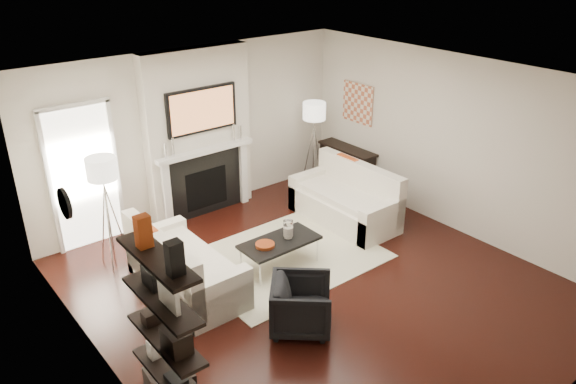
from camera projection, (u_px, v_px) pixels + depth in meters
room_envelope at (319, 193)px, 6.87m from camera, size 6.00×6.00×6.00m
chimney_breast at (198, 134)px, 8.90m from camera, size 1.80×0.25×2.70m
fireplace_surround at (206, 184)px, 9.16m from camera, size 1.30×0.02×1.04m
firebox at (206, 188)px, 9.18m from camera, size 0.75×0.02×0.65m
mantel_pilaster_l at (167, 195)px, 8.71m from camera, size 0.12×0.08×1.10m
mantel_pilaster_r at (243, 172)px, 9.53m from camera, size 0.12×0.08×1.10m
mantel_shelf at (205, 151)px, 8.87m from camera, size 1.70×0.18×0.07m
tv_body at (202, 110)px, 8.61m from camera, size 1.20×0.06×0.70m
tv_screen at (203, 110)px, 8.59m from camera, size 1.10×0.00×0.62m
candlestick_l_tall at (173, 147)px, 8.49m from camera, size 0.04×0.04×0.30m
candlestick_l_short at (165, 151)px, 8.42m from camera, size 0.04×0.04×0.24m
candlestick_r_tall at (234, 132)px, 9.11m from camera, size 0.04×0.04×0.30m
candlestick_r_short at (240, 133)px, 9.20m from camera, size 0.04×0.04×0.24m
hallway_panel at (84, 178)px, 8.05m from camera, size 0.90×0.02×2.10m
door_trim_l at (50, 187)px, 7.76m from camera, size 0.06×0.06×2.16m
door_trim_r at (116, 170)px, 8.31m from camera, size 0.06×0.06×2.16m
door_trim_top at (72, 105)px, 7.59m from camera, size 1.02×0.06×0.06m
rug at (285, 257)px, 8.07m from camera, size 2.60×2.00×0.01m
loveseat_left_base at (187, 276)px, 7.27m from camera, size 0.85×1.80×0.42m
loveseat_left_back at (161, 263)px, 6.95m from camera, size 0.18×1.80×0.80m
loveseat_left_arm_n at (221, 299)px, 6.66m from camera, size 0.85×0.18×0.60m
loveseat_left_arm_s at (158, 245)px, 7.80m from camera, size 0.85×0.18×0.60m
loveseat_left_cushion at (189, 257)px, 7.19m from camera, size 0.63×1.44×0.10m
pillow_left_orange at (149, 240)px, 7.07m from camera, size 0.10×0.42×0.42m
pillow_left_charcoal at (172, 260)px, 6.65m from camera, size 0.10×0.40×0.40m
loveseat_right_base at (344, 209)px, 9.03m from camera, size 0.85×1.80×0.42m
loveseat_right_back at (359, 186)px, 9.09m from camera, size 0.18×1.80×0.80m
loveseat_right_arm_n at (382, 222)px, 8.42m from camera, size 0.85×0.18×0.60m
loveseat_right_arm_s at (311, 188)px, 9.57m from camera, size 0.85×0.18×0.60m
loveseat_right_cushion at (342, 195)px, 8.89m from camera, size 0.63×1.44×0.10m
pillow_right_orange at (347, 169)px, 9.21m from camera, size 0.10×0.42×0.42m
pillow_right_charcoal at (374, 181)px, 8.79m from camera, size 0.10×0.40×0.40m
coffee_table at (280, 242)px, 7.68m from camera, size 1.10×0.55×0.04m
coffee_leg_nw at (260, 274)px, 7.33m from camera, size 0.02×0.02×0.38m
coffee_leg_ne at (317, 250)px, 7.90m from camera, size 0.02×0.02×0.38m
coffee_leg_sw at (241, 261)px, 7.64m from camera, size 0.02×0.02×0.38m
coffee_leg_se at (297, 238)px, 8.21m from camera, size 0.02×0.02×0.38m
hurricane_glass at (288, 228)px, 7.70m from camera, size 0.14×0.14×0.24m
hurricane_candle at (288, 233)px, 7.73m from camera, size 0.11×0.11×0.17m
copper_bowl at (265, 245)px, 7.52m from camera, size 0.26×0.26×0.04m
armchair at (301, 303)px, 6.50m from camera, size 0.93×0.93×0.70m
lamp_left_post at (110, 226)px, 7.69m from camera, size 0.02×0.02×1.20m
lamp_left_shade at (101, 168)px, 7.33m from camera, size 0.40×0.40×0.30m
lamp_left_leg_a at (118, 223)px, 7.75m from camera, size 0.25×0.02×1.23m
lamp_left_leg_b at (103, 224)px, 7.72m from camera, size 0.14×0.22×1.23m
lamp_left_leg_c at (109, 229)px, 7.59m from camera, size 0.14×0.22×1.23m
lamp_right_post at (313, 157)px, 10.06m from camera, size 0.02×0.02×1.20m
lamp_right_shade at (314, 111)px, 9.71m from camera, size 0.40×0.40×0.30m
lamp_right_leg_a at (318, 155)px, 10.13m from camera, size 0.25×0.02×1.23m
lamp_right_leg_b at (308, 156)px, 10.10m from camera, size 0.14×0.22×1.23m
lamp_right_leg_c at (315, 159)px, 9.97m from camera, size 0.14×0.22×1.23m
console_top at (347, 149)px, 10.07m from camera, size 0.35×1.20×0.04m
console_leg_n at (368, 177)px, 9.84m from camera, size 0.30×0.04×0.71m
console_leg_s at (326, 159)px, 10.62m from camera, size 0.30×0.04×0.71m
wall_art at (358, 103)px, 9.79m from camera, size 0.03×0.70×0.70m
shelf_bottom at (170, 375)px, 4.94m from camera, size 0.25×1.00×0.03m
shelf_lower at (166, 339)px, 4.77m from camera, size 0.25×1.00×0.04m
shelf_upper at (161, 300)px, 4.61m from camera, size 0.25×1.00×0.04m
shelf_top at (157, 259)px, 4.44m from camera, size 0.25×1.00×0.04m
decor_magfile_a at (175, 258)px, 4.15m from camera, size 0.12×0.10×0.28m
decor_magfile_b at (143, 232)px, 4.52m from camera, size 0.12×0.10×0.28m
decor_frame_a at (169, 296)px, 4.45m from camera, size 0.04×0.30×0.22m
decor_frame_b at (149, 278)px, 4.71m from camera, size 0.04×0.22×0.18m
decor_wine_rack at (176, 341)px, 4.58m from camera, size 0.18×0.25×0.20m
decor_box_small at (151, 317)px, 4.92m from camera, size 0.15×0.12×0.12m
decor_books at (176, 379)px, 4.84m from camera, size 0.14×0.20×0.05m
decor_box_tall at (154, 349)px, 5.10m from camera, size 0.10×0.10×0.18m
clock_rim at (65, 203)px, 5.81m from camera, size 0.04×0.34×0.34m
clock_face at (67, 203)px, 5.82m from camera, size 0.01×0.29×0.29m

